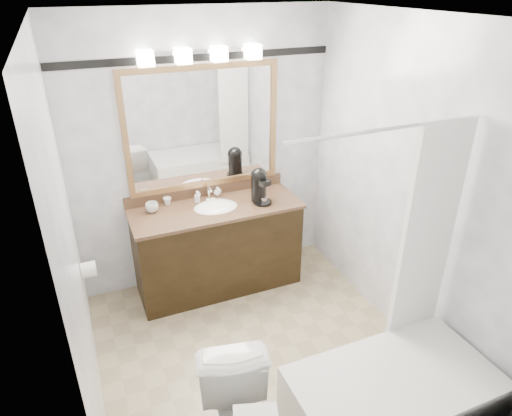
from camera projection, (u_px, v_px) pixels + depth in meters
name	position (u px, v px, depth m)	size (l,w,h in m)	color
room	(261.00, 216.00, 3.07)	(2.42, 2.62, 2.52)	tan
vanity	(217.00, 246.00, 4.27)	(1.53, 0.58, 0.97)	black
mirror	(203.00, 128.00, 4.01)	(1.40, 0.04, 1.10)	#A87C4C
vanity_light_bar	(201.00, 54.00, 3.68)	(1.02, 0.14, 0.12)	silver
accent_stripe	(199.00, 57.00, 3.75)	(2.40, 0.01, 0.06)	black
bathtub	(393.00, 392.00, 2.96)	(1.30, 0.75, 1.96)	white
tp_roll	(89.00, 270.00, 3.47)	(0.12, 0.12, 0.11)	white
coffee_maker	(259.00, 185.00, 4.11)	(0.17, 0.21, 0.33)	black
cup_left	(152.00, 207.00, 3.98)	(0.11, 0.11, 0.09)	white
cup_right	(167.00, 201.00, 4.11)	(0.07, 0.07, 0.07)	white
soap_bottle_a	(197.00, 197.00, 4.15)	(0.04, 0.05, 0.10)	white
soap_bottle_b	(217.00, 191.00, 4.28)	(0.07, 0.07, 0.09)	white
soap_bar	(211.00, 200.00, 4.18)	(0.08, 0.05, 0.03)	beige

